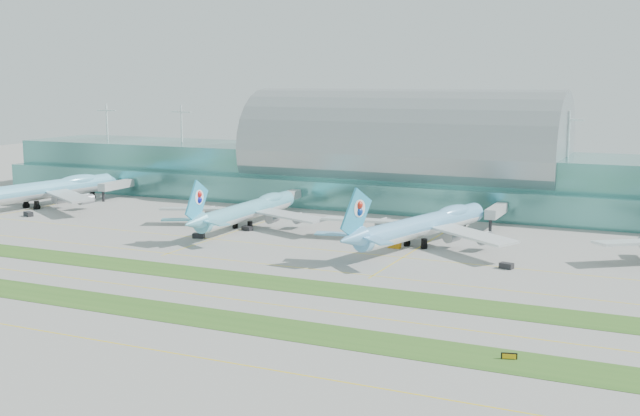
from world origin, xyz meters
The scene contains 17 objects.
ground centered at (0.00, 0.00, 0.00)m, with size 700.00×700.00×0.00m, color gray.
terminal centered at (0.01, 128.79, 14.23)m, with size 340.00×69.10×36.00m.
grass_strip_near centered at (0.00, -28.00, 0.04)m, with size 420.00×12.00×0.08m, color #2D591E.
grass_strip_far centered at (0.00, 2.00, 0.04)m, with size 420.00×12.00×0.08m, color #2D591E.
taxiline_a centered at (0.00, -48.00, 0.01)m, with size 420.00×0.35×0.01m, color yellow.
taxiline_b centered at (0.00, -14.00, 0.01)m, with size 420.00×0.35×0.01m, color yellow.
taxiline_c centered at (0.00, 18.00, 0.01)m, with size 420.00×0.35×0.01m, color yellow.
taxiline_d centered at (0.00, 40.00, 0.01)m, with size 420.00×0.35×0.01m, color yellow.
airliner_a centered at (-118.05, 65.00, 6.61)m, with size 67.81×77.67×21.42m.
airliner_b centered at (-28.29, 61.77, 5.73)m, with size 59.48×67.39×18.57m.
airliner_c centered at (31.17, 57.90, 6.11)m, with size 61.24×70.80×19.81m.
gse_b centered at (-107.25, 47.37, 0.80)m, with size 3.67×1.97×1.60m, color black.
gse_c centered at (-32.66, 39.54, 0.74)m, with size 3.36×1.91×1.47m, color black.
gse_d centered at (-25.64, 56.22, 0.64)m, with size 3.40×1.74×1.29m, color black.
gse_e centered at (25.03, 50.47, 0.80)m, with size 3.59×1.57×1.61m, color #C47D0B.
gse_f centered at (58.68, 38.87, 0.72)m, with size 3.29×2.06×1.43m, color black.
taxiway_sign_east centered at (72.90, -26.89, 0.57)m, with size 2.69×0.98×1.15m.
Camera 1 is at (98.10, -157.47, 46.59)m, focal length 45.00 mm.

